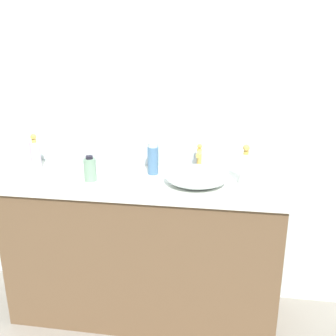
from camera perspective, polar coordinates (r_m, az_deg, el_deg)
The scene contains 10 objects.
bathroom_wall_rear at distance 2.30m, azimuth -1.16°, elevation 10.39°, with size 6.00×0.06×2.60m, color silver.
vanity_counter at distance 2.31m, azimuth -3.87°, elevation -12.13°, with size 1.59×0.52×0.89m.
wall_mirror_panel at distance 2.26m, azimuth -2.91°, elevation 11.72°, with size 1.38×0.01×0.93m, color #B2BCC6.
sink_basin at distance 2.02m, azimuth 4.33°, elevation -1.23°, with size 0.34×0.33×0.10m, color silver.
faucet at distance 2.18m, azimuth 4.74°, elevation 1.64°, with size 0.03×0.14×0.17m.
soap_dispenser at distance 2.05m, azimuth 11.65°, elevation 0.10°, with size 0.06×0.06×0.22m.
lotion_bottle at distance 2.40m, azimuth -19.54°, elevation 2.01°, with size 0.06×0.06×0.22m.
perfume_bottle at distance 2.11m, azimuth -11.78°, elevation -0.18°, with size 0.07×0.07×0.14m.
spray_can at distance 2.17m, azimuth -2.30°, elevation 1.37°, with size 0.06×0.06×0.19m.
candle_jar at distance 2.28m, azimuth -15.03°, elevation -0.24°, with size 0.05×0.05×0.04m, color silver.
Camera 1 is at (0.39, -1.51, 1.61)m, focal length 40.05 mm.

